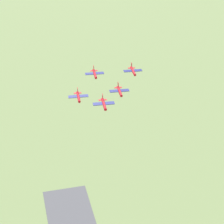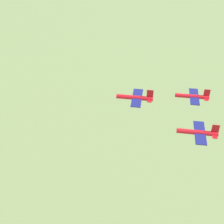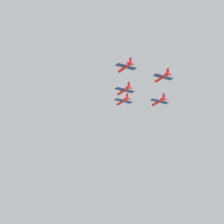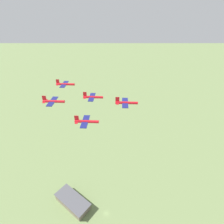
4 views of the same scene
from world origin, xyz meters
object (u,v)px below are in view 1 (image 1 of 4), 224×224
at_px(jet_0, 104,104).
at_px(jet_4, 95,74).
at_px(jet_1, 119,91).
at_px(jet_3, 133,71).
at_px(jet_2, 78,96).

xyz_separation_m(jet_0, jet_4, (-22.62, -15.87, -0.15)).
xyz_separation_m(jet_0, jet_1, (-15.98, -1.28, -2.12)).
distance_m(jet_0, jet_3, 32.06).
bearing_deg(jet_3, jet_4, -0.00).
relative_size(jet_0, jet_4, 1.00).
height_order(jet_1, jet_3, jet_3).
relative_size(jet_1, jet_3, 1.00).
bearing_deg(jet_0, jet_2, -59.53).
height_order(jet_2, jet_3, jet_3).
relative_size(jet_0, jet_1, 1.00).
bearing_deg(jet_4, jet_0, 90.00).
bearing_deg(jet_1, jet_2, -0.00).
distance_m(jet_1, jet_4, 16.15).
xyz_separation_m(jet_0, jet_2, (-6.64, -14.59, -3.32)).
bearing_deg(jet_3, jet_0, 59.53).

